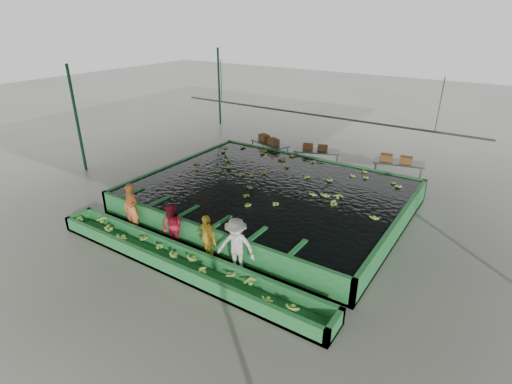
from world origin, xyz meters
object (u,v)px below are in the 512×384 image
Objects in this scene: worker_d at (236,246)px; box_stack_left at (269,142)px; worker_a at (131,208)px; packing_table_left at (270,152)px; sorting_trough at (181,262)px; worker_b at (172,227)px; box_stack_mid at (315,150)px; packing_table_right at (397,172)px; packing_table_mid at (317,160)px; box_stack_right at (396,162)px; flotation_tank at (270,196)px; worker_c at (207,238)px.

box_stack_left is at bearing 103.08° from worker_d.
worker_a reaches higher than box_stack_left.
worker_a reaches higher than packing_table_left.
worker_d is (1.49, 0.80, 0.64)m from sorting_trough.
sorting_trough is at bearing -73.66° from packing_table_left.
box_stack_mid is (0.68, 9.07, 0.25)m from worker_b.
packing_table_right is (6.47, 9.59, -0.39)m from worker_a.
packing_table_left is at bearing -173.85° from packing_table_right.
worker_d is at bearing -64.04° from packing_table_left.
packing_table_left is at bearing 90.88° from worker_a.
box_stack_right is (3.63, 0.43, 0.49)m from packing_table_mid.
box_stack_right reaches higher than flotation_tank.
flotation_tank is 5.42m from packing_table_left.
worker_a is 4.47m from worker_d.
sorting_trough is 6.33× the size of worker_c.
packing_table_right is 1.59× the size of box_stack_right.
packing_table_right is 6.47m from box_stack_left.
worker_d reaches higher than worker_b.
packing_table_left is at bearing 102.70° from worker_d.
worker_b is (-1.06, -4.30, 0.30)m from flotation_tank.
worker_b is 1.28× the size of box_stack_mid.
worker_c reaches higher than packing_table_left.
sorting_trough is 7.03× the size of box_stack_left.
box_stack_left is 1.05× the size of box_stack_right.
worker_b is at bearing -115.38° from packing_table_right.
worker_c is (0.39, -4.30, 0.34)m from flotation_tank.
worker_c is 0.75× the size of packing_table_left.
packing_table_right is (6.34, 0.68, 0.01)m from packing_table_left.
worker_b is (1.92, 0.00, -0.14)m from worker_a.
packing_table_right is (4.55, 9.59, -0.26)m from worker_b.
box_stack_right is at bearing -144.94° from packing_table_right.
worker_b reaches higher than flotation_tank.
worker_b is 9.10m from box_stack_mid.
box_stack_left is at bearing 101.67° from worker_b.
packing_table_right reaches higher than flotation_tank.
packing_table_left is 0.98× the size of packing_table_right.
box_stack_left is 1.22× the size of box_stack_mid.
worker_b is 0.69× the size of packing_table_mid.
worker_d reaches higher than box_stack_left.
box_stack_right is (3.75, 0.43, -0.01)m from box_stack_mid.
packing_table_right is 1.52× the size of box_stack_left.
box_stack_mid is 0.86× the size of box_stack_right.
worker_c is at bearing 63.97° from sorting_trough.
worker_c is at bearing -70.03° from packing_table_left.
box_stack_mid is (-1.87, 9.07, 0.11)m from worker_d.
worker_a is 1.51× the size of box_stack_mid.
worker_c reaches higher than worker_b.
sorting_trough is 10.96m from packing_table_right.
box_stack_mid is at bearing 85.59° from worker_b.
worker_c is 10.08m from packing_table_right.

